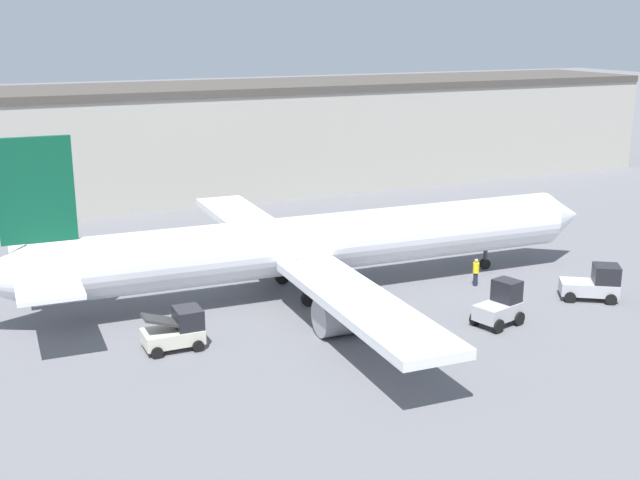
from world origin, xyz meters
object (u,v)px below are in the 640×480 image
Objects in this scene: airplane at (306,246)px; ground_crew_worker at (476,271)px; pushback_tug at (595,284)px; baggage_tug at (500,305)px; belt_loader_truck at (177,330)px.

airplane is 22.78× the size of ground_crew_worker.
airplane is at bearing -174.55° from pushback_tug.
belt_loader_truck is (-17.35, 4.22, -0.13)m from baggage_tug.
baggage_tug is (7.76, -9.48, -1.97)m from airplane.
baggage_tug is 7.90m from pushback_tug.
airplane is 12.41m from baggage_tug.
belt_loader_truck is (-20.12, -2.05, 0.02)m from ground_crew_worker.
ground_crew_worker is 0.60× the size of baggage_tug.
baggage_tug is at bearing -138.45° from pushback_tug.
pushback_tug is at bearing -7.65° from baggage_tug.
pushback_tug is at bearing -26.53° from airplane.
pushback_tug is (25.17, -3.17, 0.03)m from belt_loader_truck.
belt_loader_truck is at bearing -105.40° from ground_crew_worker.
pushback_tug is at bearing 22.87° from ground_crew_worker.
ground_crew_worker is at bearing 50.78° from baggage_tug.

